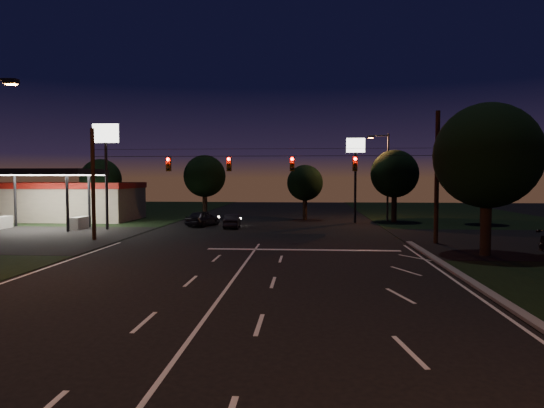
# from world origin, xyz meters

# --- Properties ---
(ground) EXTENTS (140.00, 140.00, 0.00)m
(ground) POSITION_xyz_m (0.00, 0.00, 0.00)
(ground) COLOR black
(ground) RESTS_ON ground
(center_line) EXTENTS (0.14, 40.00, 0.01)m
(center_line) POSITION_xyz_m (0.00, -6.00, 0.01)
(center_line) COLOR silver
(center_line) RESTS_ON ground
(stop_bar) EXTENTS (12.00, 0.50, 0.01)m
(stop_bar) POSITION_xyz_m (3.00, 11.50, 0.01)
(stop_bar) COLOR silver
(stop_bar) RESTS_ON ground
(utility_pole_right) EXTENTS (0.30, 0.30, 9.00)m
(utility_pole_right) POSITION_xyz_m (12.00, 15.00, 0.00)
(utility_pole_right) COLOR black
(utility_pole_right) RESTS_ON ground
(utility_pole_left) EXTENTS (0.28, 0.28, 8.00)m
(utility_pole_left) POSITION_xyz_m (-12.00, 15.00, 0.00)
(utility_pole_left) COLOR black
(utility_pole_left) RESTS_ON ground
(signal_span) EXTENTS (24.00, 0.40, 1.56)m
(signal_span) POSITION_xyz_m (-0.00, 14.96, 5.50)
(signal_span) COLOR black
(signal_span) RESTS_ON ground
(gas_station) EXTENTS (14.20, 16.10, 5.25)m
(gas_station) POSITION_xyz_m (-21.86, 30.39, 2.38)
(gas_station) COLOR gray
(gas_station) RESTS_ON ground
(pole_sign_left_near) EXTENTS (2.20, 0.30, 9.10)m
(pole_sign_left_near) POSITION_xyz_m (-14.00, 22.00, 6.98)
(pole_sign_left_near) COLOR black
(pole_sign_left_near) RESTS_ON ground
(pole_sign_right) EXTENTS (1.80, 0.30, 8.40)m
(pole_sign_right) POSITION_xyz_m (8.00, 30.00, 6.24)
(pole_sign_right) COLOR black
(pole_sign_right) RESTS_ON ground
(street_light_right_far) EXTENTS (2.20, 0.35, 9.00)m
(street_light_right_far) POSITION_xyz_m (11.24, 32.00, 5.24)
(street_light_right_far) COLOR black
(street_light_right_far) RESTS_ON ground
(tree_right_near) EXTENTS (6.00, 6.00, 8.76)m
(tree_right_near) POSITION_xyz_m (13.53, 10.17, 5.68)
(tree_right_near) COLOR black
(tree_right_near) RESTS_ON ground
(tree_far_a) EXTENTS (4.20, 4.20, 6.42)m
(tree_far_a) POSITION_xyz_m (-17.98, 30.12, 4.26)
(tree_far_a) COLOR black
(tree_far_a) RESTS_ON ground
(tree_far_b) EXTENTS (4.60, 4.60, 6.98)m
(tree_far_b) POSITION_xyz_m (-7.98, 34.13, 4.61)
(tree_far_b) COLOR black
(tree_far_b) RESTS_ON ground
(tree_far_c) EXTENTS (3.80, 3.80, 5.86)m
(tree_far_c) POSITION_xyz_m (3.02, 33.10, 3.90)
(tree_far_c) COLOR black
(tree_far_c) RESTS_ON ground
(tree_far_d) EXTENTS (4.80, 4.80, 7.30)m
(tree_far_d) POSITION_xyz_m (12.02, 31.13, 4.83)
(tree_far_d) COLOR black
(tree_far_d) RESTS_ON ground
(tree_far_e) EXTENTS (4.00, 4.00, 6.18)m
(tree_far_e) POSITION_xyz_m (20.02, 29.11, 4.11)
(tree_far_e) COLOR black
(tree_far_e) RESTS_ON ground
(car_oncoming_a) EXTENTS (2.88, 4.54, 1.44)m
(car_oncoming_a) POSITION_xyz_m (-6.47, 25.83, 0.72)
(car_oncoming_a) COLOR black
(car_oncoming_a) RESTS_ON ground
(car_oncoming_b) EXTENTS (1.51, 3.77, 1.22)m
(car_oncoming_b) POSITION_xyz_m (-3.47, 24.30, 0.61)
(car_oncoming_b) COLOR black
(car_oncoming_b) RESTS_ON ground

